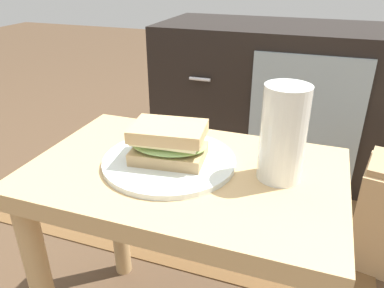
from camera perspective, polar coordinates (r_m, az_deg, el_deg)
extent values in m
cube|color=tan|center=(0.68, -1.09, -4.94)|extent=(0.56, 0.36, 0.04)
cylinder|color=tan|center=(1.01, -11.31, -9.64)|extent=(0.04, 0.04, 0.43)
cylinder|color=tan|center=(0.90, 17.85, -15.51)|extent=(0.04, 0.04, 0.43)
cube|color=black|center=(1.58, 13.03, 6.90)|extent=(0.96, 0.44, 0.58)
cube|color=#8C9EA8|center=(1.36, 16.77, 3.77)|extent=(0.38, 0.01, 0.44)
cylinder|color=silver|center=(1.39, 1.21, 9.89)|extent=(0.08, 0.01, 0.01)
cylinder|color=silver|center=(1.46, 1.13, 1.58)|extent=(0.08, 0.01, 0.01)
cube|color=brown|center=(1.37, -1.68, -9.05)|extent=(1.27, 0.61, 0.01)
cube|color=#937556|center=(1.37, -1.68, -8.90)|extent=(1.05, 0.50, 0.00)
cylinder|color=silver|center=(0.68, -3.49, -2.60)|extent=(0.24, 0.24, 0.01)
cube|color=tan|center=(0.68, -3.52, -1.41)|extent=(0.14, 0.10, 0.02)
ellipsoid|color=#8CB260|center=(0.67, -3.57, 0.03)|extent=(0.15, 0.11, 0.02)
cube|color=beige|center=(0.66, -3.59, 0.88)|extent=(0.13, 0.09, 0.01)
cube|color=tan|center=(0.66, -3.63, 1.99)|extent=(0.14, 0.11, 0.02)
cylinder|color=silver|center=(0.62, 13.78, 1.53)|extent=(0.08, 0.08, 0.16)
cylinder|color=#B26014|center=(0.63, 13.68, 0.63)|extent=(0.07, 0.07, 0.13)
cylinder|color=white|center=(0.60, 14.40, 6.90)|extent=(0.07, 0.07, 0.01)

